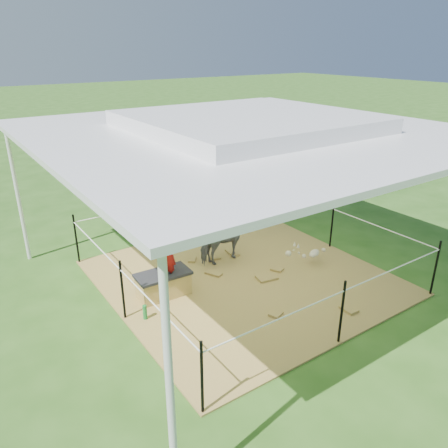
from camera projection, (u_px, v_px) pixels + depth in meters
ground at (243, 278)px, 7.88m from camera, size 90.00×90.00×0.00m
hay_patch at (243, 277)px, 7.87m from camera, size 4.60×4.60×0.03m
canopy_tent at (246, 128)px, 6.85m from camera, size 6.30×6.30×2.90m
rope_fence at (243, 246)px, 7.63m from camera, size 4.54×4.54×1.00m
straw_bale at (164, 285)px, 7.21m from camera, size 0.85×0.45×0.37m
dark_cloth at (163, 274)px, 7.13m from camera, size 0.91×0.50×0.05m
woman at (167, 246)px, 7.00m from camera, size 0.25×0.37×1.00m
green_bottle at (145, 312)px, 6.61m from camera, size 0.07×0.07×0.23m
pony at (226, 241)px, 8.25m from camera, size 1.07×0.55×0.88m
pink_hat at (226, 216)px, 8.06m from camera, size 0.27×0.27×0.13m
foal at (314, 252)px, 8.24m from camera, size 0.99×0.78×0.48m
trash_barrel at (221, 155)px, 14.69m from camera, size 0.75×0.75×0.93m
picnic_table_near at (138, 154)px, 15.14m from camera, size 2.08×1.71×0.76m
picnic_table_far at (222, 139)px, 17.64m from camera, size 1.74×1.28×0.71m
distant_person at (153, 157)px, 14.22m from camera, size 0.54×0.46×1.00m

